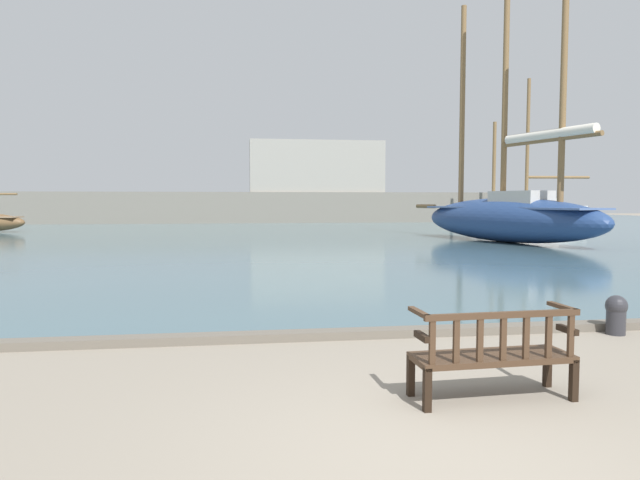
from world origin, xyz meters
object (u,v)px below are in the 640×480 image
Objects in this scene: park_bench at (493,353)px; sailboat_far_starboard at (529,211)px; mooring_bollard at (616,313)px; sailboat_mid_starboard at (508,213)px.

sailboat_far_starboard reaches higher than park_bench.
sailboat_far_starboard is 40.28m from mooring_bollard.
mooring_bollard is at bearing 38.15° from park_bench.
sailboat_mid_starboard is at bearing 68.52° from mooring_bollard.
mooring_bollard is (-6.78, -17.23, -1.09)m from sailboat_mid_starboard.
sailboat_mid_starboard is (-11.15, -18.83, 0.21)m from sailboat_far_starboard.
park_bench is at bearing -116.58° from sailboat_mid_starboard.
mooring_bollard is (3.03, 2.38, -0.15)m from park_bench.
sailboat_far_starboard is at bearing 63.56° from mooring_bollard.
sailboat_far_starboard is 0.86× the size of sailboat_mid_starboard.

